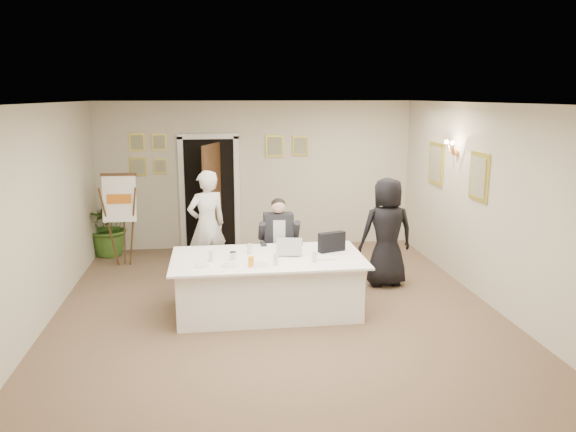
% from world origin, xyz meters
% --- Properties ---
extents(floor, '(7.00, 7.00, 0.00)m').
position_xyz_m(floor, '(0.00, 0.00, 0.00)').
color(floor, brown).
rests_on(floor, ground).
extents(ceiling, '(6.00, 7.00, 0.02)m').
position_xyz_m(ceiling, '(0.00, 0.00, 2.80)').
color(ceiling, white).
rests_on(ceiling, wall_back).
extents(wall_back, '(6.00, 0.10, 2.80)m').
position_xyz_m(wall_back, '(0.00, 3.50, 1.40)').
color(wall_back, beige).
rests_on(wall_back, floor).
extents(wall_front, '(6.00, 0.10, 2.80)m').
position_xyz_m(wall_front, '(0.00, -3.50, 1.40)').
color(wall_front, beige).
rests_on(wall_front, floor).
extents(wall_left, '(0.10, 7.00, 2.80)m').
position_xyz_m(wall_left, '(-3.00, 0.00, 1.40)').
color(wall_left, beige).
rests_on(wall_left, floor).
extents(wall_right, '(0.10, 7.00, 2.80)m').
position_xyz_m(wall_right, '(3.00, 0.00, 1.40)').
color(wall_right, beige).
rests_on(wall_right, floor).
extents(doorway, '(1.14, 0.86, 2.20)m').
position_xyz_m(doorway, '(-0.88, 3.32, 1.04)').
color(doorway, black).
rests_on(doorway, floor).
extents(pictures_back_wall, '(3.40, 0.06, 0.80)m').
position_xyz_m(pictures_back_wall, '(-0.80, 3.47, 1.85)').
color(pictures_back_wall, '#D6C949').
rests_on(pictures_back_wall, wall_back).
extents(pictures_right_wall, '(0.06, 2.20, 0.80)m').
position_xyz_m(pictures_right_wall, '(2.97, 1.20, 1.75)').
color(pictures_right_wall, '#D6C949').
rests_on(pictures_right_wall, wall_right).
extents(wall_sconce, '(0.20, 0.30, 0.24)m').
position_xyz_m(wall_sconce, '(2.90, 1.20, 2.10)').
color(wall_sconce, '#D58544').
rests_on(wall_sconce, wall_right).
extents(conference_table, '(2.57, 1.38, 0.78)m').
position_xyz_m(conference_table, '(-0.12, 0.04, 0.39)').
color(conference_table, white).
rests_on(conference_table, floor).
extents(seated_man, '(0.63, 0.67, 1.41)m').
position_xyz_m(seated_man, '(0.14, 0.99, 0.70)').
color(seated_man, black).
rests_on(seated_man, floor).
extents(flip_chart, '(0.55, 0.36, 1.59)m').
position_xyz_m(flip_chart, '(-2.40, 2.45, 0.74)').
color(flip_chart, '#3A2012').
rests_on(flip_chart, floor).
extents(standing_man, '(0.76, 0.65, 1.76)m').
position_xyz_m(standing_man, '(-0.94, 1.60, 0.88)').
color(standing_man, silver).
rests_on(standing_man, floor).
extents(standing_woman, '(0.84, 0.57, 1.69)m').
position_xyz_m(standing_woman, '(1.80, 0.90, 0.84)').
color(standing_woman, black).
rests_on(standing_woman, floor).
extents(potted_palm, '(1.15, 1.04, 1.12)m').
position_xyz_m(potted_palm, '(-2.73, 3.20, 0.56)').
color(potted_palm, '#355E1F').
rests_on(potted_palm, floor).
extents(laptop, '(0.40, 0.42, 0.28)m').
position_xyz_m(laptop, '(0.17, 0.14, 0.91)').
color(laptop, '#B7BABC').
rests_on(laptop, conference_table).
extents(laptop_bag, '(0.40, 0.23, 0.27)m').
position_xyz_m(laptop_bag, '(0.79, 0.19, 0.91)').
color(laptop_bag, black).
rests_on(laptop_bag, conference_table).
extents(paper_stack, '(0.30, 0.23, 0.03)m').
position_xyz_m(paper_stack, '(0.64, -0.14, 0.79)').
color(paper_stack, white).
rests_on(paper_stack, conference_table).
extents(plate_left, '(0.22, 0.22, 0.01)m').
position_xyz_m(plate_left, '(-0.99, -0.28, 0.78)').
color(plate_left, white).
rests_on(plate_left, conference_table).
extents(plate_mid, '(0.27, 0.27, 0.01)m').
position_xyz_m(plate_mid, '(-0.63, -0.30, 0.78)').
color(plate_mid, white).
rests_on(plate_mid, conference_table).
extents(plate_near, '(0.24, 0.24, 0.01)m').
position_xyz_m(plate_near, '(-0.27, -0.34, 0.78)').
color(plate_near, white).
rests_on(plate_near, conference_table).
extents(glass_a, '(0.07, 0.07, 0.14)m').
position_xyz_m(glass_a, '(-0.87, -0.06, 0.84)').
color(glass_a, silver).
rests_on(glass_a, conference_table).
extents(glass_b, '(0.06, 0.06, 0.14)m').
position_xyz_m(glass_b, '(-0.05, -0.34, 0.84)').
color(glass_b, silver).
rests_on(glass_b, conference_table).
extents(glass_c, '(0.07, 0.07, 0.14)m').
position_xyz_m(glass_c, '(0.45, -0.29, 0.84)').
color(glass_c, silver).
rests_on(glass_c, conference_table).
extents(glass_d, '(0.08, 0.08, 0.14)m').
position_xyz_m(glass_d, '(-0.35, 0.21, 0.84)').
color(glass_d, silver).
rests_on(glass_d, conference_table).
extents(oj_glass, '(0.09, 0.09, 0.13)m').
position_xyz_m(oj_glass, '(-0.37, -0.38, 0.84)').
color(oj_glass, orange).
rests_on(oj_glass, conference_table).
extents(steel_jug, '(0.12, 0.12, 0.11)m').
position_xyz_m(steel_jug, '(-0.59, -0.05, 0.83)').
color(steel_jug, silver).
rests_on(steel_jug, conference_table).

